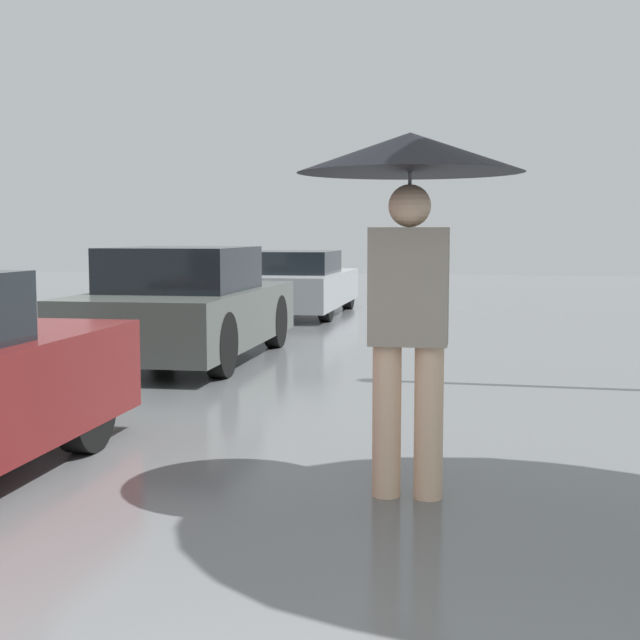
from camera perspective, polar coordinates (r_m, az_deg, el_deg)
pedestrian at (r=4.84m, az=5.76°, el=7.54°), size 1.22×1.22×1.99m
parked_car_middle at (r=10.36m, az=-8.53°, el=0.83°), size 1.69×3.97×1.30m
parked_car_farthest at (r=16.05m, az=-1.85°, el=2.33°), size 1.88×4.15×1.14m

